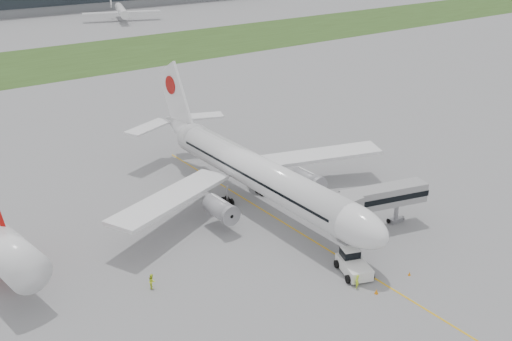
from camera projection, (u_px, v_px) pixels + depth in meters
ground at (273, 216)px, 82.82m from camera, size 600.00×600.00×0.00m
apron_markings at (295, 230)px, 79.14m from camera, size 70.00×70.00×0.04m
grass_strip at (26, 66)px, 171.22m from camera, size 600.00×50.00×0.02m
airliner at (253, 170)px, 84.16m from camera, size 48.13×53.95×17.88m
pushback_tug at (353, 263)px, 69.11m from camera, size 4.76×5.73×2.59m
jet_bridge at (379, 198)px, 77.81m from camera, size 13.63×6.10×6.23m
safety_cone_left at (376, 291)px, 65.28m from camera, size 0.44×0.44×0.60m
safety_cone_right at (409, 274)px, 68.73m from camera, size 0.35×0.35×0.48m
ground_crew_near at (357, 281)px, 66.16m from camera, size 0.74×0.70×1.71m
ground_crew_far at (152, 281)px, 66.14m from camera, size 0.95×1.07×1.84m
neighbor_aircraft at (9, 252)px, 63.50m from camera, size 6.03×16.76×13.56m
distant_aircraft_right at (123, 21)px, 250.82m from camera, size 41.12×38.71×12.73m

